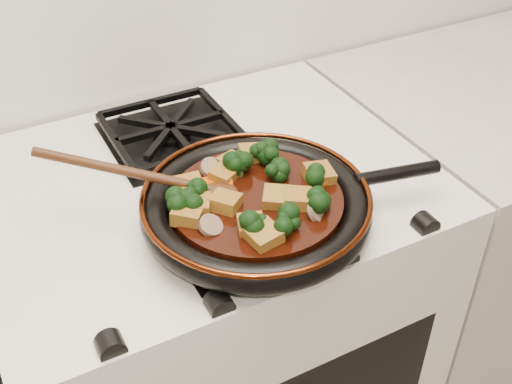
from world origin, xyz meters
name	(u,v)px	position (x,y,z in m)	size (l,w,h in m)	color
stove	(213,347)	(0.00, 1.69, 0.45)	(0.76, 0.60, 0.90)	silver
burner_grate_front	(239,218)	(0.00, 1.55, 0.91)	(0.23, 0.23, 0.03)	black
burner_grate_back	(171,132)	(0.00, 1.83, 0.91)	(0.23, 0.23, 0.03)	black
skillet	(257,206)	(0.02, 1.53, 0.94)	(0.47, 0.35, 0.05)	black
braising_sauce	(256,203)	(0.02, 1.53, 0.95)	(0.26, 0.26, 0.02)	black
tofu_cube_0	(276,198)	(0.04, 1.51, 0.97)	(0.04, 0.04, 0.02)	#8B5E20
tofu_cube_1	(264,236)	(-0.02, 1.44, 0.97)	(0.04, 0.04, 0.02)	#8B5E20
tofu_cube_2	(224,175)	(0.00, 1.59, 0.97)	(0.04, 0.03, 0.02)	#8B5E20
tofu_cube_3	(251,225)	(-0.02, 1.47, 0.97)	(0.04, 0.04, 0.02)	#8B5E20
tofu_cube_4	(196,206)	(-0.07, 1.55, 0.97)	(0.04, 0.04, 0.02)	#8B5E20
tofu_cube_5	(189,213)	(-0.09, 1.53, 0.97)	(0.04, 0.05, 0.02)	#8B5E20
tofu_cube_6	(225,203)	(-0.03, 1.53, 0.97)	(0.04, 0.04, 0.02)	#8B5E20
tofu_cube_7	(319,175)	(0.13, 1.53, 0.97)	(0.04, 0.04, 0.02)	#8B5E20
tofu_cube_8	(252,154)	(0.06, 1.62, 0.97)	(0.04, 0.03, 0.02)	#8B5E20
tofu_cube_9	(298,200)	(0.07, 1.49, 0.97)	(0.04, 0.04, 0.02)	#8B5E20
tofu_cube_10	(232,163)	(0.02, 1.62, 0.97)	(0.04, 0.04, 0.02)	#8B5E20
tofu_cube_11	(189,186)	(-0.06, 1.59, 0.97)	(0.04, 0.04, 0.02)	#8B5E20
broccoli_floret_0	(240,170)	(0.02, 1.59, 0.97)	(0.06, 0.06, 0.05)	black
broccoli_floret_1	(320,203)	(0.09, 1.47, 0.97)	(0.06, 0.06, 0.05)	black
broccoli_floret_2	(285,224)	(0.02, 1.45, 0.97)	(0.06, 0.06, 0.05)	black
broccoli_floret_3	(182,204)	(-0.09, 1.55, 0.97)	(0.06, 0.06, 0.05)	black
broccoli_floret_4	(266,156)	(0.08, 1.60, 0.97)	(0.06, 0.06, 0.06)	black
broccoli_floret_5	(236,164)	(0.02, 1.61, 0.97)	(0.06, 0.06, 0.06)	black
broccoli_floret_6	(195,195)	(-0.06, 1.56, 0.97)	(0.06, 0.06, 0.06)	black
broccoli_floret_7	(320,180)	(0.12, 1.51, 0.97)	(0.06, 0.06, 0.06)	black
broccoli_floret_8	(254,226)	(-0.02, 1.46, 0.97)	(0.06, 0.06, 0.05)	black
broccoli_floret_9	(273,172)	(0.07, 1.56, 0.97)	(0.06, 0.06, 0.05)	black
carrot_coin_0	(321,180)	(0.12, 1.52, 0.96)	(0.03, 0.03, 0.01)	#C64A05
carrot_coin_1	(291,203)	(0.06, 1.49, 0.96)	(0.03, 0.03, 0.01)	#C64A05
carrot_coin_2	(223,184)	(-0.01, 1.58, 0.96)	(0.03, 0.03, 0.01)	#C64A05
carrot_coin_3	(210,183)	(-0.03, 1.59, 0.96)	(0.03, 0.03, 0.01)	#C64A05
carrot_coin_4	(190,192)	(-0.06, 1.58, 0.96)	(0.03, 0.03, 0.01)	#C64A05
mushroom_slice_0	(212,168)	(-0.01, 1.62, 0.97)	(0.04, 0.04, 0.01)	brown
mushroom_slice_1	(316,212)	(0.08, 1.45, 0.97)	(0.03, 0.03, 0.01)	brown
mushroom_slice_2	(192,202)	(-0.07, 1.56, 0.97)	(0.03, 0.03, 0.01)	brown
mushroom_slice_3	(211,226)	(-0.07, 1.50, 0.97)	(0.03, 0.03, 0.01)	brown
wooden_spoon	(164,179)	(-0.10, 1.61, 0.98)	(0.16, 0.11, 0.28)	#3F1F0D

